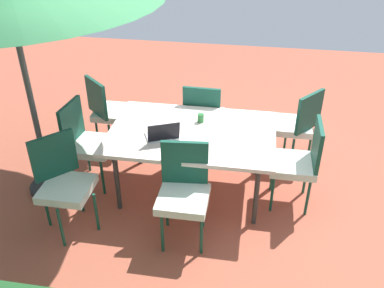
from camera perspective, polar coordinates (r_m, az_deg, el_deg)
ground_plane at (r=4.85m, az=-0.00°, el=-6.23°), size 10.00×10.00×0.02m
dining_table at (r=4.44m, az=-0.00°, el=1.10°), size 1.72×1.16×0.76m
chair_south at (r=5.17m, az=1.54°, el=3.87°), size 0.46×0.47×0.98m
chair_east at (r=4.81m, az=-14.00°, el=0.51°), size 0.48×0.47×0.98m
chair_north at (r=3.95m, az=-1.13°, el=-6.12°), size 0.47×0.48×0.98m
chair_northeast at (r=4.24m, az=-16.86°, el=-4.68°), size 0.59×0.59×0.98m
chair_southeast at (r=5.41m, az=-11.07°, el=4.58°), size 0.59×0.59×0.98m
chair_southwest at (r=5.15m, az=13.82°, el=2.77°), size 0.58×0.58×0.98m
chair_west at (r=4.48m, az=14.20°, el=-2.10°), size 0.46×0.46×0.98m
laptop at (r=4.28m, az=-3.97°, el=1.26°), size 0.39×0.36×0.21m
cup at (r=4.57m, az=1.17°, el=3.50°), size 0.07×0.07×0.09m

